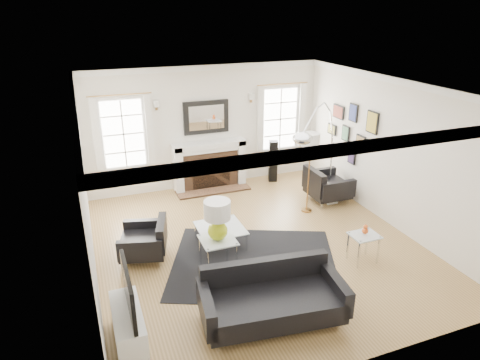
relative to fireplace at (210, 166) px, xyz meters
name	(u,v)px	position (x,y,z in m)	size (l,w,h in m)	color
floor	(256,244)	(0.00, -2.79, -0.54)	(6.00, 6.00, 0.00)	olive
back_wall	(206,128)	(0.00, 0.21, 0.86)	(5.50, 0.04, 2.80)	white
front_wall	(366,265)	(0.00, -5.79, 0.86)	(5.50, 0.04, 2.80)	white
left_wall	(85,195)	(-2.75, -2.79, 0.86)	(0.04, 6.00, 2.80)	white
right_wall	(391,153)	(2.75, -2.79, 0.86)	(0.04, 6.00, 2.80)	white
ceiling	(259,87)	(0.00, -2.79, 2.26)	(5.50, 6.00, 0.02)	white
crown_molding	(258,91)	(0.00, -2.79, 2.20)	(5.50, 6.00, 0.12)	white
fireplace	(210,166)	(0.00, 0.00, 0.00)	(1.70, 0.69, 1.11)	white
mantel_mirror	(206,117)	(0.00, 0.16, 1.11)	(1.05, 0.07, 0.75)	black
window_left	(123,134)	(-1.85, 0.16, 0.92)	(1.24, 0.15, 1.62)	white
window_right	(280,119)	(1.85, 0.16, 0.92)	(1.24, 0.15, 1.62)	white
gallery_wall	(350,129)	(2.72, -1.50, 0.99)	(0.04, 1.73, 1.29)	black
tv_unit	(129,322)	(-2.44, -4.49, -0.21)	(0.35, 1.00, 1.09)	white
area_rug	(254,263)	(-0.28, -3.35, -0.54)	(2.68, 2.23, 0.01)	black
sofa	(271,298)	(-0.59, -4.70, -0.20)	(2.01, 1.11, 0.63)	black
armchair_left	(146,241)	(-1.90, -2.55, -0.23)	(0.93, 0.99, 0.56)	black
armchair_right	(326,186)	(2.14, -1.62, -0.20)	(0.84, 0.93, 0.62)	black
coffee_table	(220,229)	(-0.61, -2.60, -0.22)	(0.80, 0.80, 0.35)	silver
side_table_left	(218,245)	(-0.90, -3.38, -0.06)	(0.54, 0.54, 0.59)	silver
nesting_table	(364,241)	(1.44, -3.95, -0.15)	(0.46, 0.39, 0.50)	silver
gourd_lamp	(217,218)	(-0.90, -3.38, 0.43)	(0.41, 0.41, 0.66)	#C0D61A
orange_vase	(365,230)	(1.44, -3.95, 0.06)	(0.10, 0.10, 0.17)	#DC561C
arc_floor_lamp	(318,157)	(1.49, -2.26, 0.77)	(1.71, 1.58, 2.42)	silver
stick_floor_lamp	(311,144)	(1.51, -1.93, 0.91)	(0.34, 0.34, 1.68)	#A9783A
speaker_tower	(273,161)	(1.56, -0.14, -0.04)	(0.20, 0.20, 1.00)	black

